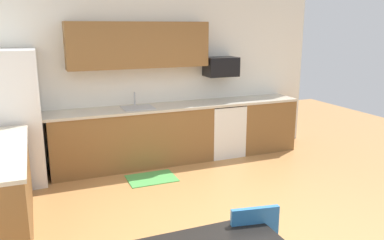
% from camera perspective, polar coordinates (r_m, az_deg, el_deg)
% --- Properties ---
extents(ground_plane, '(12.00, 12.00, 0.00)m').
position_cam_1_polar(ground_plane, '(4.55, 4.93, -15.17)').
color(ground_plane, '#B77F47').
extents(wall_back, '(5.80, 0.10, 2.70)m').
position_cam_1_polar(wall_back, '(6.51, -5.51, 6.17)').
color(wall_back, white).
rests_on(wall_back, ground).
extents(cabinet_run_back, '(2.55, 0.60, 0.90)m').
position_cam_1_polar(cabinet_run_back, '(6.24, -8.58, -2.70)').
color(cabinet_run_back, brown).
rests_on(cabinet_run_back, ground).
extents(cabinet_run_back_right, '(1.00, 0.60, 0.90)m').
position_cam_1_polar(cabinet_run_back_right, '(7.15, 10.23, -0.67)').
color(cabinet_run_back_right, brown).
rests_on(cabinet_run_back_right, ground).
extents(countertop_back, '(4.80, 0.64, 0.04)m').
position_cam_1_polar(countertop_back, '(6.25, -4.50, 1.88)').
color(countertop_back, beige).
rests_on(countertop_back, cabinet_run_back).
extents(upper_cabinets_back, '(2.20, 0.34, 0.70)m').
position_cam_1_polar(upper_cabinets_back, '(6.17, -7.75, 10.83)').
color(upper_cabinets_back, brown).
extents(refrigerator, '(0.76, 0.70, 1.88)m').
position_cam_1_polar(refrigerator, '(5.90, -24.85, 0.15)').
color(refrigerator, white).
rests_on(refrigerator, ground).
extents(oven_range, '(0.60, 0.60, 0.91)m').
position_cam_1_polar(oven_range, '(6.76, 4.48, -1.26)').
color(oven_range, white).
rests_on(oven_range, ground).
extents(microwave, '(0.54, 0.36, 0.32)m').
position_cam_1_polar(microwave, '(6.66, 4.26, 7.78)').
color(microwave, black).
extents(sink_basin, '(0.48, 0.40, 0.14)m').
position_cam_1_polar(sink_basin, '(6.16, -7.93, 1.23)').
color(sink_basin, '#A5A8AD').
rests_on(sink_basin, countertop_back).
extents(sink_faucet, '(0.02, 0.02, 0.24)m').
position_cam_1_polar(sink_faucet, '(6.29, -8.38, 2.98)').
color(sink_faucet, '#B2B5BA').
rests_on(sink_faucet, countertop_back).
extents(floor_mat, '(0.70, 0.50, 0.01)m').
position_cam_1_polar(floor_mat, '(5.81, -5.92, -8.49)').
color(floor_mat, '#4CA54C').
rests_on(floor_mat, ground).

